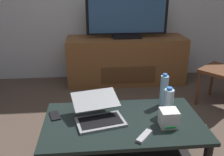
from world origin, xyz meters
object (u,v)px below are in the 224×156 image
(water_bottle_far, at_px, (164,91))
(laptop, at_px, (98,113))
(media_cabinet, at_px, (126,60))
(router_box, at_px, (169,118))
(water_bottle_near, at_px, (168,102))
(coffee_table, at_px, (123,136))
(television, at_px, (127,18))
(cell_phone, at_px, (55,116))
(tv_remote, at_px, (144,136))

(water_bottle_far, bearing_deg, laptop, -162.48)
(media_cabinet, relative_size, water_bottle_far, 5.96)
(laptop, bearing_deg, router_box, -15.45)
(water_bottle_near, bearing_deg, laptop, -177.50)
(coffee_table, bearing_deg, router_box, -17.08)
(media_cabinet, height_order, television, television)
(media_cabinet, distance_m, television, 0.62)
(laptop, bearing_deg, media_cabinet, 75.15)
(router_box, bearing_deg, water_bottle_far, 80.96)
(media_cabinet, height_order, water_bottle_far, water_bottle_far)
(coffee_table, xyz_separation_m, television, (0.29, 1.82, 0.64))
(television, height_order, cell_phone, television)
(coffee_table, bearing_deg, television, 80.90)
(television, relative_size, tv_remote, 7.06)
(laptop, xyz_separation_m, water_bottle_far, (0.55, 0.17, 0.08))
(coffee_table, distance_m, router_box, 0.39)
(router_box, bearing_deg, tv_remote, -148.43)
(television, bearing_deg, router_box, -89.24)
(media_cabinet, relative_size, laptop, 3.93)
(router_box, distance_m, water_bottle_near, 0.17)
(water_bottle_near, relative_size, tv_remote, 1.45)
(water_bottle_far, bearing_deg, coffee_table, -149.51)
(water_bottle_near, bearing_deg, cell_phone, 176.87)
(television, height_order, water_bottle_far, television)
(coffee_table, xyz_separation_m, router_box, (0.32, -0.10, 0.20))
(cell_phone, height_order, tv_remote, tv_remote)
(media_cabinet, height_order, laptop, media_cabinet)
(media_cabinet, distance_m, tv_remote, 2.08)
(water_bottle_near, xyz_separation_m, cell_phone, (-0.89, 0.05, -0.10))
(tv_remote, bearing_deg, water_bottle_near, 88.68)
(water_bottle_near, bearing_deg, router_box, -105.19)
(media_cabinet, distance_m, router_box, 1.95)
(coffee_table, relative_size, water_bottle_far, 4.21)
(television, height_order, router_box, television)
(coffee_table, relative_size, water_bottle_near, 5.17)
(cell_phone, bearing_deg, router_box, -31.34)
(television, distance_m, laptop, 1.90)
(router_box, relative_size, tv_remote, 0.80)
(laptop, xyz_separation_m, tv_remote, (0.30, -0.26, -0.05))
(cell_phone, distance_m, tv_remote, 0.72)
(router_box, height_order, water_bottle_near, water_bottle_near)
(television, xyz_separation_m, cell_phone, (-0.82, -1.71, -0.50))
(laptop, bearing_deg, television, 74.98)
(media_cabinet, bearing_deg, coffee_table, -98.99)
(television, relative_size, cell_phone, 8.07)
(coffee_table, distance_m, water_bottle_far, 0.51)
(coffee_table, distance_m, water_bottle_near, 0.44)
(water_bottle_near, distance_m, tv_remote, 0.39)
(media_cabinet, xyz_separation_m, laptop, (-0.48, -1.80, 0.17))
(water_bottle_far, bearing_deg, cell_phone, -173.46)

